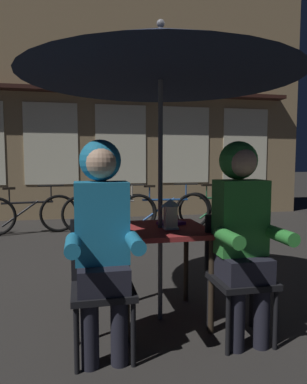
% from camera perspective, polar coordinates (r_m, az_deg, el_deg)
% --- Properties ---
extents(ground_plane, '(60.00, 60.00, 0.00)m').
position_cam_1_polar(ground_plane, '(3.02, 1.07, -19.65)').
color(ground_plane, '#2D2B28').
extents(cafe_table, '(0.72, 0.72, 0.74)m').
position_cam_1_polar(cafe_table, '(2.81, 1.09, -7.77)').
color(cafe_table, maroon).
rests_on(cafe_table, ground_plane).
extents(patio_umbrella, '(2.10, 2.10, 2.31)m').
position_cam_1_polar(patio_umbrella, '(2.85, 1.15, 21.27)').
color(patio_umbrella, '#4C4C51').
rests_on(patio_umbrella, ground_plane).
extents(lantern, '(0.11, 0.11, 0.23)m').
position_cam_1_polar(lantern, '(2.73, 2.73, -3.41)').
color(lantern, white).
rests_on(lantern, cafe_table).
extents(chair_left, '(0.40, 0.40, 0.87)m').
position_cam_1_polar(chair_left, '(2.43, -8.26, -13.55)').
color(chair_left, black).
rests_on(chair_left, ground_plane).
extents(chair_right, '(0.40, 0.40, 0.87)m').
position_cam_1_polar(chair_right, '(2.67, 13.28, -11.95)').
color(chair_right, black).
rests_on(chair_right, ground_plane).
extents(person_left_hooded, '(0.45, 0.56, 1.40)m').
position_cam_1_polar(person_left_hooded, '(2.29, -8.29, -5.51)').
color(person_left_hooded, black).
rests_on(person_left_hooded, ground_plane).
extents(person_right_hooded, '(0.45, 0.56, 1.40)m').
position_cam_1_polar(person_right_hooded, '(2.53, 14.00, -4.56)').
color(person_right_hooded, black).
rests_on(person_right_hooded, ground_plane).
extents(shopfront_building, '(10.00, 0.93, 6.20)m').
position_cam_1_polar(shopfront_building, '(8.27, -10.91, 17.83)').
color(shopfront_building, '#937A56').
rests_on(shopfront_building, ground_plane).
extents(bicycle_second, '(1.67, 0.30, 0.84)m').
position_cam_1_polar(bicycle_second, '(6.41, -19.55, -3.36)').
color(bicycle_second, black).
rests_on(bicycle_second, ground_plane).
extents(bicycle_third, '(1.68, 0.08, 0.84)m').
position_cam_1_polar(bicycle_third, '(6.28, -7.01, -3.27)').
color(bicycle_third, black).
rests_on(bicycle_third, ground_plane).
extents(bicycle_fourth, '(1.68, 0.17, 0.84)m').
position_cam_1_polar(bicycle_fourth, '(6.47, 1.84, -2.98)').
color(bicycle_fourth, black).
rests_on(bicycle_fourth, ground_plane).
extents(bicycle_fifth, '(1.68, 0.10, 0.84)m').
position_cam_1_polar(bicycle_fifth, '(6.91, 10.66, -2.55)').
color(bicycle_fifth, black).
rests_on(bicycle_fifth, ground_plane).
extents(book, '(0.24, 0.20, 0.02)m').
position_cam_1_polar(book, '(2.92, 2.86, -5.00)').
color(book, '#661E7A').
rests_on(book, cafe_table).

